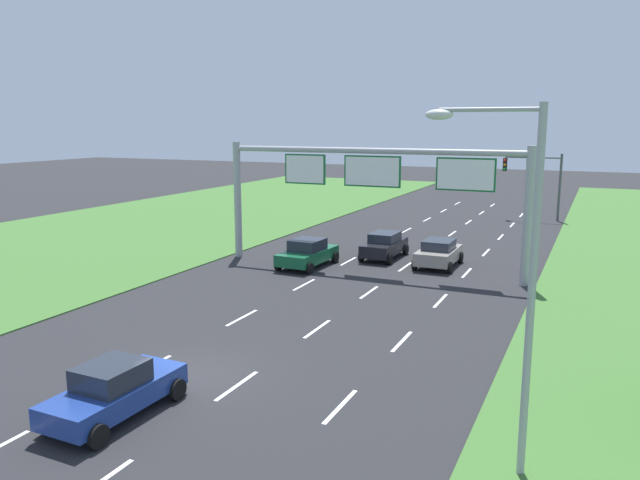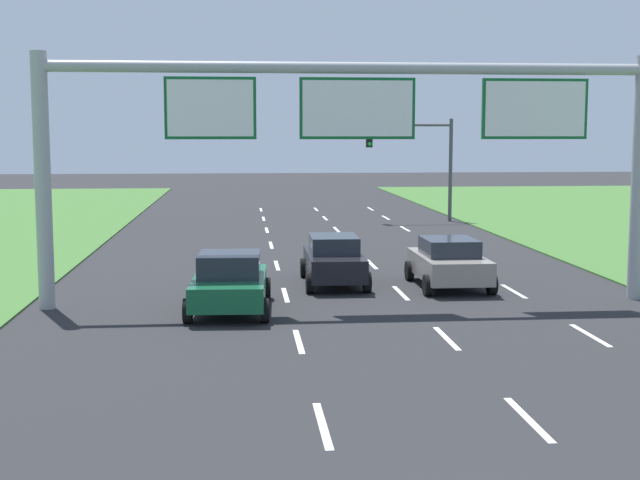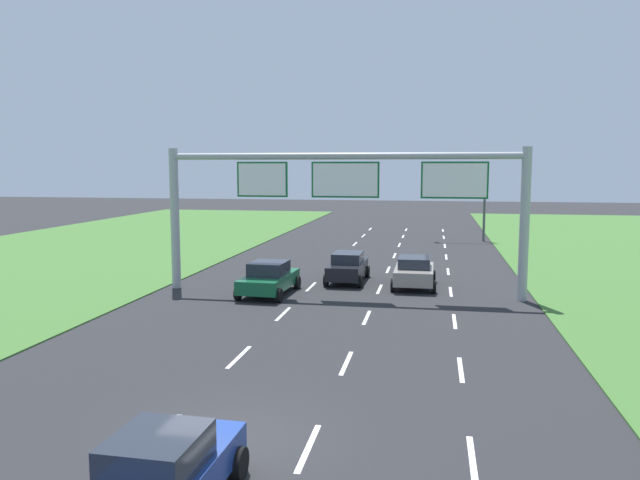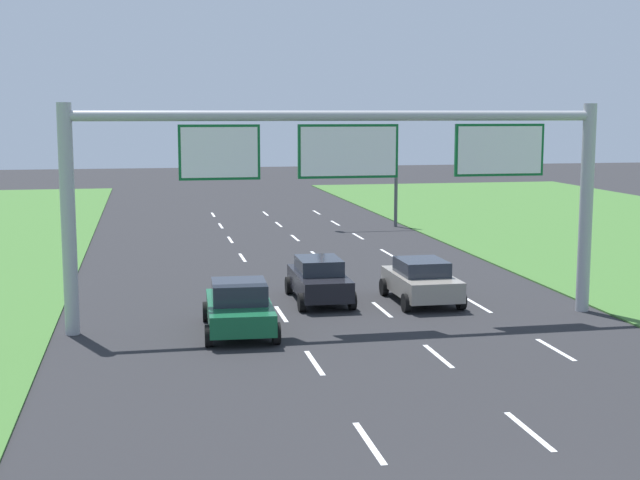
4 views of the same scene
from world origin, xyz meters
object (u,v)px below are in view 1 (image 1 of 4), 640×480
(traffic_light_mast, at_px, (536,174))
(street_lamp, at_px, (515,261))
(car_near_red, at_px, (439,253))
(car_far_ahead, at_px, (114,390))
(sign_gantry, at_px, (373,181))
(car_lead_silver, at_px, (307,253))
(car_mid_lane, at_px, (384,245))

(traffic_light_mast, distance_m, street_lamp, 41.40)
(car_near_red, distance_m, car_far_ahead, 22.36)
(car_far_ahead, distance_m, sign_gantry, 20.11)
(traffic_light_mast, relative_size, street_lamp, 0.66)
(car_far_ahead, relative_size, sign_gantry, 0.25)
(car_lead_silver, height_order, car_mid_lane, car_lead_silver)
(car_near_red, distance_m, sign_gantry, 5.75)
(car_near_red, height_order, street_lamp, street_lamp)
(car_far_ahead, height_order, traffic_light_mast, traffic_light_mast)
(car_lead_silver, relative_size, street_lamp, 0.52)
(sign_gantry, bearing_deg, street_lamp, -61.50)
(car_mid_lane, relative_size, traffic_light_mast, 0.75)
(car_lead_silver, xyz_separation_m, traffic_light_mast, (9.86, 23.87, 3.08))
(car_lead_silver, distance_m, sign_gantry, 5.55)
(car_mid_lane, distance_m, traffic_light_mast, 21.19)
(car_far_ahead, height_order, street_lamp, street_lamp)
(car_near_red, distance_m, traffic_light_mast, 21.21)
(traffic_light_mast, height_order, street_lamp, street_lamp)
(sign_gantry, height_order, traffic_light_mast, sign_gantry)
(car_lead_silver, bearing_deg, car_near_red, 27.09)
(car_near_red, bearing_deg, traffic_light_mast, 81.49)
(car_far_ahead, xyz_separation_m, street_lamp, (10.30, 1.59, 4.31))
(car_mid_lane, distance_m, sign_gantry, 5.27)
(car_near_red, distance_m, car_lead_silver, 7.48)
(car_near_red, height_order, car_lead_silver, car_lead_silver)
(car_lead_silver, height_order, car_far_ahead, car_lead_silver)
(car_lead_silver, xyz_separation_m, car_far_ahead, (3.13, -18.95, -0.02))
(car_mid_lane, bearing_deg, car_far_ahead, -89.53)
(car_near_red, bearing_deg, car_far_ahead, -99.62)
(car_lead_silver, bearing_deg, sign_gantry, 13.80)
(car_mid_lane, bearing_deg, car_near_red, -12.88)
(sign_gantry, relative_size, traffic_light_mast, 3.08)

